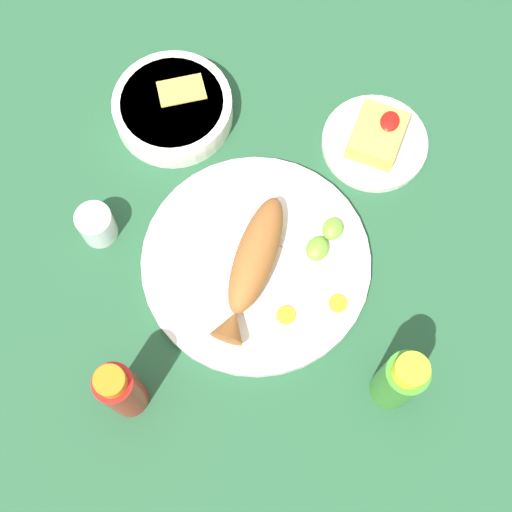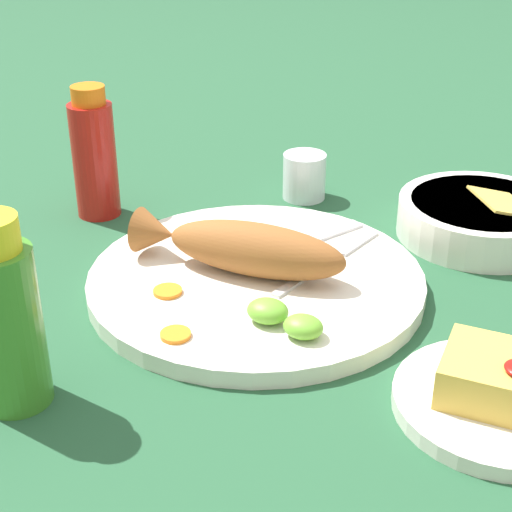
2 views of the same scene
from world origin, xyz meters
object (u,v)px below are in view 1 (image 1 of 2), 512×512
salt_cup (97,226)px  guacamole_bowl (173,108)px  side_plate_fries (375,143)px  fork_near (209,228)px  fork_far (232,210)px  hot_sauce_bottle_green (399,380)px  hot_sauce_bottle_red (121,390)px  fried_fish (252,264)px  main_plate (256,262)px

salt_cup → guacamole_bowl: size_ratio=0.31×
side_plate_fries → guacamole_bowl: (-0.07, 0.32, 0.02)m
fork_near → salt_cup: salt_cup is taller
fork_far → hot_sauce_bottle_green: hot_sauce_bottle_green is taller
fork_far → hot_sauce_bottle_red: bearing=99.1°
fork_near → guacamole_bowl: guacamole_bowl is taller
fried_fish → hot_sauce_bottle_green: size_ratio=1.39×
hot_sauce_bottle_green → salt_cup: hot_sauce_bottle_green is taller
salt_cup → guacamole_bowl: same height
fried_fish → fork_near: size_ratio=1.39×
hot_sauce_bottle_green → hot_sauce_bottle_red: bearing=113.3°
hot_sauce_bottle_green → side_plate_fries: hot_sauce_bottle_green is taller
fork_far → salt_cup: size_ratio=3.07×
main_plate → hot_sauce_bottle_green: hot_sauce_bottle_green is taller
fork_far → hot_sauce_bottle_green: size_ratio=1.09×
hot_sauce_bottle_red → side_plate_fries: bearing=-21.1°
side_plate_fries → guacamole_bowl: bearing=101.9°
side_plate_fries → hot_sauce_bottle_green: bearing=-158.6°
side_plate_fries → guacamole_bowl: guacamole_bowl is taller
fork_far → side_plate_fries: 0.26m
main_plate → guacamole_bowl: bearing=48.7°
fork_near → hot_sauce_bottle_green: (-0.13, -0.34, 0.06)m
hot_sauce_bottle_green → fork_far: bearing=61.3°
main_plate → salt_cup: size_ratio=5.85×
salt_cup → hot_sauce_bottle_red: bearing=-145.2°
hot_sauce_bottle_green → fork_near: bearing=68.7°
salt_cup → guacamole_bowl: 0.23m
main_plate → fork_far: size_ratio=1.91×
fork_far → side_plate_fries: (0.20, -0.17, -0.01)m
fork_far → guacamole_bowl: (0.13, 0.15, 0.01)m
main_plate → fork_near: 0.09m
fork_near → fried_fish: bearing=-174.1°
main_plate → guacamole_bowl: 0.29m
hot_sauce_bottle_green → guacamole_bowl: 0.56m
hot_sauce_bottle_red → guacamole_bowl: (0.45, 0.12, -0.05)m
salt_cup → hot_sauce_bottle_green: bearing=-98.0°
fork_near → guacamole_bowl: size_ratio=0.87×
main_plate → fried_fish: 0.04m
hot_sauce_bottle_red → fork_near: bearing=-1.6°
hot_sauce_bottle_green → guacamole_bowl: bearing=57.3°
hot_sauce_bottle_red → hot_sauce_bottle_green: size_ratio=0.98×
hot_sauce_bottle_red → fork_far: bearing=-5.4°
fried_fish → hot_sauce_bottle_red: hot_sauce_bottle_red is taller
main_plate → fried_fish: (-0.02, -0.00, 0.04)m
hot_sauce_bottle_red → salt_cup: hot_sauce_bottle_red is taller
hot_sauce_bottle_red → guacamole_bowl: hot_sauce_bottle_red is taller
fried_fish → fork_near: bearing=63.1°
fried_fish → guacamole_bowl: 0.30m
fried_fish → side_plate_fries: size_ratio=1.36×
side_plate_fries → hot_sauce_bottle_red: bearing=158.9°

